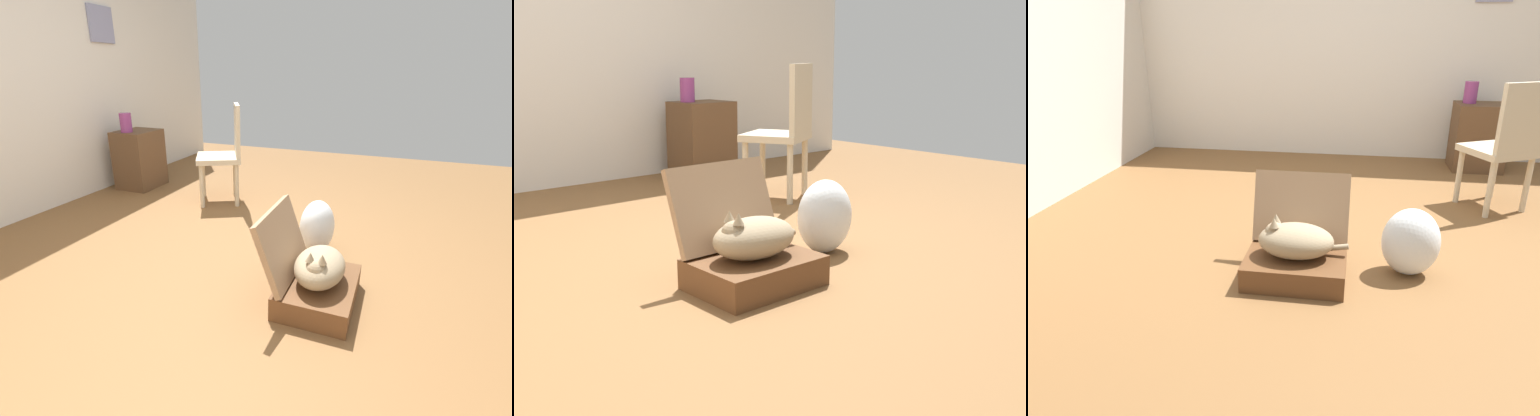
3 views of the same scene
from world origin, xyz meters
TOP-DOWN VIEW (x-y plane):
  - ground_plane at (0.00, 0.00)m, footprint 7.68×7.68m
  - wall_back at (0.00, 2.26)m, footprint 6.40×0.15m
  - suitcase_base at (-0.32, -0.58)m, footprint 0.56×0.42m
  - suitcase_lid at (-0.32, -0.35)m, footprint 0.56×0.18m
  - cat at (-0.33, -0.58)m, footprint 0.50×0.28m
  - plastic_bag_white at (0.31, -0.42)m, footprint 0.32×0.25m
  - side_table at (1.16, 1.85)m, footprint 0.48×0.40m
  - vase_tall at (1.04, 1.88)m, footprint 0.12×0.12m
  - chair at (1.07, 0.70)m, footprint 0.58×0.58m

SIDE VIEW (x-z plane):
  - ground_plane at x=0.00m, z-range 0.00..0.00m
  - suitcase_base at x=-0.32m, z-range 0.00..0.14m
  - plastic_bag_white at x=0.31m, z-range 0.00..0.39m
  - cat at x=-0.33m, z-range 0.12..0.35m
  - side_table at x=1.16m, z-range 0.00..0.65m
  - suitcase_lid at x=-0.32m, z-range 0.14..0.54m
  - chair at x=1.07m, z-range 0.04..1.01m
  - vase_tall at x=1.04m, z-range 0.65..0.85m
  - wall_back at x=0.00m, z-range 0.00..2.60m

